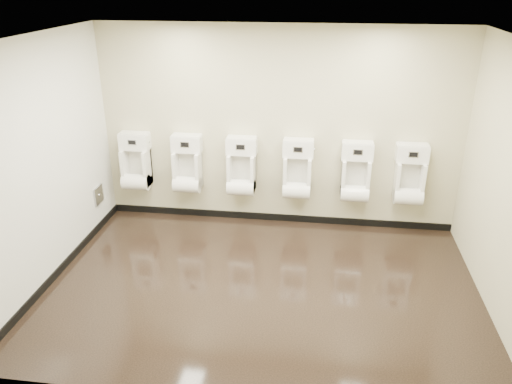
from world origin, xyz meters
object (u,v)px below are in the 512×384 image
urinal_2 (241,171)px  urinal_5 (409,179)px  urinal_0 (136,165)px  access_panel (98,195)px  urinal_1 (187,168)px  urinal_3 (297,173)px  urinal_4 (356,176)px

urinal_2 → urinal_5: same height
urinal_0 → urinal_5: (3.86, 0.00, 0.00)m
urinal_2 → access_panel: bearing=-168.5°
access_panel → urinal_1: size_ratio=0.31×
urinal_2 → urinal_3: 0.79m
urinal_2 → urinal_4: bearing=0.0°
urinal_0 → urinal_3: size_ratio=1.00×
access_panel → urinal_2: (1.99, 0.41, 0.32)m
access_panel → urinal_5: bearing=5.4°
access_panel → urinal_1: bearing=18.7°
urinal_1 → urinal_2: (0.79, 0.00, 0.00)m
access_panel → urinal_3: size_ratio=0.31×
urinal_0 → urinal_2: size_ratio=1.00×
urinal_0 → urinal_4: (3.14, 0.00, 0.00)m
urinal_5 → urinal_2: bearing=180.0°
urinal_3 → urinal_5: bearing=0.0°
access_panel → urinal_2: size_ratio=0.31×
urinal_3 → urinal_5: same height
access_panel → urinal_1: urinal_1 is taller
urinal_0 → urinal_2: 1.55m
access_panel → urinal_5: size_ratio=0.31×
urinal_2 → urinal_4: size_ratio=1.00×
urinal_0 → urinal_1: (0.77, 0.00, 0.00)m
urinal_4 → urinal_5: size_ratio=1.00×
urinal_1 → urinal_5: 3.09m
access_panel → urinal_5: 4.33m
urinal_1 → urinal_2: size_ratio=1.00×
urinal_0 → urinal_4: same height
access_panel → urinal_2: 2.05m
urinal_0 → urinal_3: bearing=0.0°
urinal_2 → urinal_5: (2.31, 0.00, 0.00)m
urinal_2 → urinal_5: bearing=0.0°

